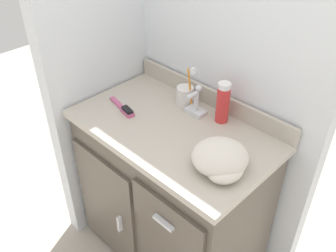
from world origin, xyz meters
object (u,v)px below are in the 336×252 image
at_px(hairbrush, 124,109).
at_px(shaving_cream_can, 223,103).
at_px(hand_towel, 221,160).
at_px(toothbrush_cup, 185,95).

bearing_deg(hairbrush, shaving_cream_can, 46.05).
height_order(shaving_cream_can, hairbrush, shaving_cream_can).
height_order(hairbrush, hand_towel, hand_towel).
bearing_deg(hand_towel, hairbrush, -179.77).
distance_m(toothbrush_cup, hand_towel, 0.45).
bearing_deg(shaving_cream_can, hairbrush, -145.28).
distance_m(hairbrush, hand_towel, 0.54).
bearing_deg(hand_towel, shaving_cream_can, 127.60).
height_order(toothbrush_cup, hairbrush, toothbrush_cup).
distance_m(toothbrush_cup, shaving_cream_can, 0.20).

